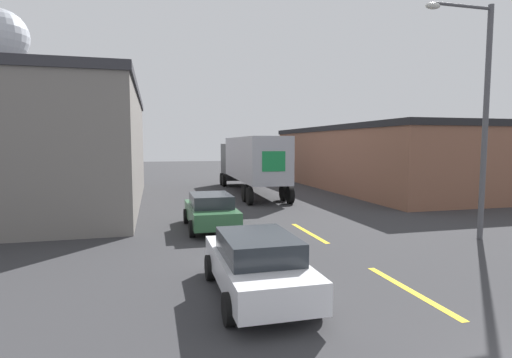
{
  "coord_description": "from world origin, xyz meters",
  "views": [
    {
      "loc": [
        -6.06,
        -3.58,
        3.6
      ],
      "look_at": [
        -0.94,
        16.23,
        1.79
      ],
      "focal_mm": 28.0,
      "sensor_mm": 36.0,
      "label": 1
    }
  ],
  "objects_px": {
    "semi_truck": "(249,160)",
    "parked_car_left_near": "(257,263)",
    "street_lamp": "(479,106)",
    "parked_car_left_far": "(211,210)",
    "water_tower": "(1,38)"
  },
  "relations": [
    {
      "from": "semi_truck",
      "to": "street_lamp",
      "type": "distance_m",
      "value": 17.11
    },
    {
      "from": "parked_car_left_far",
      "to": "parked_car_left_near",
      "type": "xyz_separation_m",
      "value": [
        0.0,
        -7.76,
        0.0
      ]
    },
    {
      "from": "semi_truck",
      "to": "parked_car_left_far",
      "type": "bearing_deg",
      "value": -109.27
    },
    {
      "from": "semi_truck",
      "to": "water_tower",
      "type": "bearing_deg",
      "value": 133.84
    },
    {
      "from": "parked_car_left_near",
      "to": "parked_car_left_far",
      "type": "bearing_deg",
      "value": 90.0
    },
    {
      "from": "parked_car_left_far",
      "to": "water_tower",
      "type": "distance_m",
      "value": 46.23
    },
    {
      "from": "water_tower",
      "to": "street_lamp",
      "type": "height_order",
      "value": "water_tower"
    },
    {
      "from": "street_lamp",
      "to": "semi_truck",
      "type": "bearing_deg",
      "value": 106.42
    },
    {
      "from": "semi_truck",
      "to": "parked_car_left_far",
      "type": "distance_m",
      "value": 12.82
    },
    {
      "from": "parked_car_left_near",
      "to": "water_tower",
      "type": "xyz_separation_m",
      "value": [
        -19.79,
        46.55,
        15.55
      ]
    },
    {
      "from": "parked_car_left_far",
      "to": "water_tower",
      "type": "height_order",
      "value": "water_tower"
    },
    {
      "from": "parked_car_left_far",
      "to": "street_lamp",
      "type": "xyz_separation_m",
      "value": [
        9.33,
        -4.36,
        4.21
      ]
    },
    {
      "from": "semi_truck",
      "to": "water_tower",
      "type": "relative_size",
      "value": 0.7
    },
    {
      "from": "parked_car_left_near",
      "to": "street_lamp",
      "type": "relative_size",
      "value": 0.52
    },
    {
      "from": "semi_truck",
      "to": "parked_car_left_near",
      "type": "relative_size",
      "value": 3.09
    }
  ]
}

